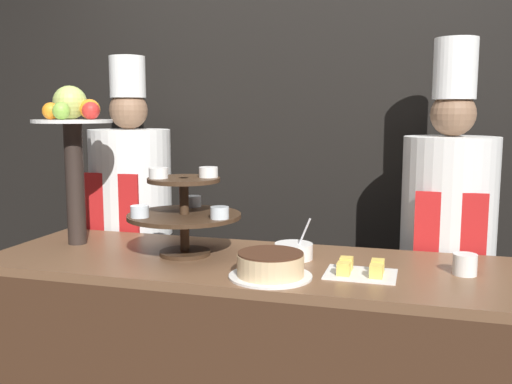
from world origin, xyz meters
TOP-DOWN VIEW (x-y plane):
  - wall_back at (0.00, 1.29)m, footprint 10.00×0.06m
  - buffet_counter at (0.00, 0.34)m, footprint 2.04×0.67m
  - tiered_stand at (-0.27, 0.35)m, footprint 0.45×0.45m
  - fruit_pedestal at (-0.80, 0.43)m, footprint 0.33×0.33m
  - cake_round at (0.13, 0.15)m, footprint 0.29×0.29m
  - cup_white at (0.77, 0.37)m, footprint 0.08×0.08m
  - cake_square_tray at (0.43, 0.26)m, footprint 0.24×0.18m
  - serving_bowl_far at (0.16, 0.42)m, footprint 0.15×0.15m
  - chef_left at (-0.80, 0.90)m, footprint 0.41×0.41m
  - chef_center_left at (0.74, 0.90)m, footprint 0.40×0.40m

SIDE VIEW (x-z plane):
  - buffet_counter at x=0.00m, z-range 0.00..0.95m
  - cake_square_tray at x=0.43m, z-range 0.94..0.99m
  - chef_center_left at x=0.74m, z-range 0.07..1.88m
  - chef_left at x=-0.80m, z-range 0.08..1.87m
  - serving_bowl_far at x=0.16m, z-range 0.90..1.06m
  - cup_white at x=0.77m, z-range 0.95..1.03m
  - cake_round at x=0.13m, z-range 0.95..1.04m
  - tiered_stand at x=-0.27m, z-range 0.96..1.31m
  - wall_back at x=0.00m, z-range 0.00..2.80m
  - fruit_pedestal at x=-0.80m, z-range 1.08..1.76m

